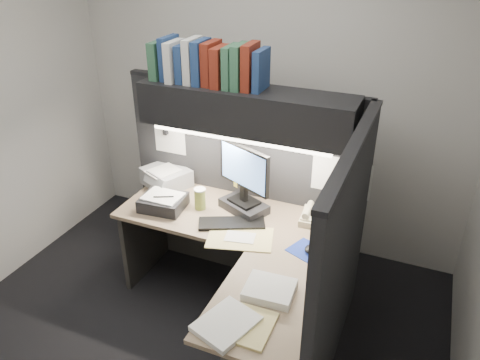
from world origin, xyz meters
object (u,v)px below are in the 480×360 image
Objects in this scene: keyboard at (232,223)px; printer at (166,177)px; coffee_cup at (200,199)px; monitor at (244,186)px; telephone at (315,217)px; overhead_shelf at (246,110)px; desk at (243,307)px; notebook_stack at (163,202)px.

keyboard is 0.82m from printer.
monitor is at bearing 17.83° from coffee_cup.
telephone is at bearing 9.94° from coffee_cup.
overhead_shelf is 0.92m from telephone.
overhead_shelf is at bearing 111.79° from desk.
monitor reaches higher than desk.
keyboard is 2.25× the size of telephone.
printer reaches higher than notebook_stack.
notebook_stack reaches higher than telephone.
keyboard is 1.47× the size of notebook_stack.
overhead_shelf is 9.82× the size of coffee_cup.
telephone is at bearing 20.81° from printer.
desk is at bearing -112.92° from telephone.
monitor is (-0.28, 0.67, 0.50)m from desk.
coffee_cup is 0.49m from printer.
overhead_shelf is at bearing 27.41° from notebook_stack.
telephone is (0.56, -0.03, -0.73)m from overhead_shelf.
overhead_shelf is at bearing 20.64° from printer.
coffee_cup is 0.28m from notebook_stack.
printer is at bearing 142.09° from desk.
keyboard is (-0.28, 0.46, 0.30)m from desk.
coffee_cup reaches higher than telephone.
printer is (-1.03, 0.80, 0.36)m from desk.
desk is at bearing -68.21° from overhead_shelf.
desk is 8.08× the size of telephone.
telephone is 0.87m from coffee_cup.
coffee_cup is (-0.31, 0.11, 0.07)m from keyboard.
printer reaches higher than telephone.
notebook_stack is at bearing 151.48° from desk.
telephone is at bearing -3.29° from overhead_shelf.
overhead_shelf is at bearing 173.71° from telephone.
overhead_shelf is 0.57m from monitor.
telephone is 0.65× the size of notebook_stack.
printer is 1.10× the size of notebook_stack.
desk is 0.83m from telephone.
monitor is 0.57m from telephone.
keyboard is at bearing -0.49° from printer.
coffee_cup is at bearing 136.22° from desk.
notebook_stack is at bearing -152.59° from overhead_shelf.
overhead_shelf reaches higher than notebook_stack.
printer reaches higher than desk.
desk is 5.28× the size of notebook_stack.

